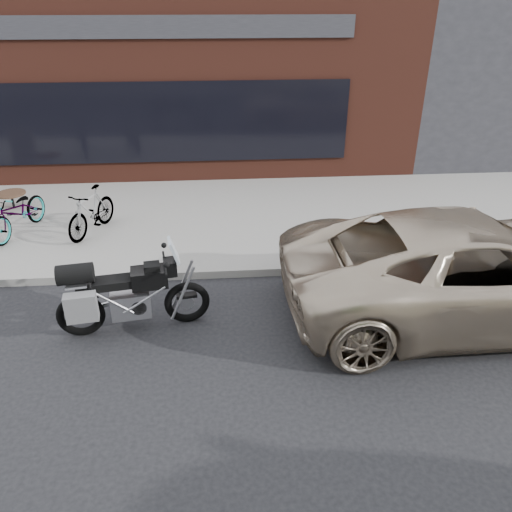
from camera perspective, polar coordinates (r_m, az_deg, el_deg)
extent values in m
plane|color=black|center=(6.00, 0.68, -22.07)|extent=(120.00, 120.00, 0.00)
cube|color=gray|center=(11.76, -2.39, 5.22)|extent=(44.00, 6.00, 0.15)
cube|color=#59281C|center=(18.07, -10.30, 19.99)|extent=(14.00, 10.00, 4.50)
cube|color=black|center=(13.24, -11.89, 14.66)|extent=(10.00, 0.08, 2.00)
cube|color=#29282E|center=(12.94, -12.91, 24.16)|extent=(10.00, 0.08, 0.50)
torus|color=black|center=(7.91, -19.38, -6.41)|extent=(0.71, 0.22, 0.71)
torus|color=black|center=(7.84, -7.88, -5.25)|extent=(0.71, 0.22, 0.71)
cube|color=#B7B7BC|center=(7.79, -14.11, -5.32)|extent=(0.62, 0.40, 0.40)
cube|color=black|center=(7.56, -12.09, -2.40)|extent=(0.57, 0.41, 0.27)
cube|color=black|center=(7.59, -16.04, -2.95)|extent=(0.62, 0.38, 0.13)
cube|color=black|center=(7.68, -18.69, -3.76)|extent=(0.35, 0.28, 0.15)
cube|color=black|center=(7.49, -9.79, -1.24)|extent=(0.22, 0.28, 0.23)
cube|color=silver|center=(7.37, -9.39, 0.61)|extent=(0.20, 0.33, 0.35)
cylinder|color=black|center=(7.46, -10.40, -0.81)|extent=(0.14, 0.73, 0.03)
cube|color=#B7B7BC|center=(7.62, -19.79, -2.91)|extent=(0.34, 0.36, 0.03)
cube|color=slate|center=(7.51, -19.34, -5.58)|extent=(0.47, 0.25, 0.42)
cylinder|color=black|center=(7.55, -19.97, -1.94)|extent=(0.54, 0.37, 0.29)
cylinder|color=#B7B7BC|center=(8.00, -17.07, -5.41)|extent=(0.59, 0.17, 0.20)
imported|color=#BBA992|center=(8.41, 23.46, -1.30)|extent=(5.93, 2.80, 1.64)
imported|color=gray|center=(11.37, -25.54, 4.54)|extent=(1.09, 1.87, 0.93)
imported|color=gray|center=(10.82, -18.33, 4.88)|extent=(1.02, 1.63, 0.95)
cylinder|color=black|center=(12.95, -26.05, 5.67)|extent=(0.06, 0.06, 0.33)
cylinder|color=#493122|center=(12.89, -26.22, 6.43)|extent=(0.65, 0.65, 0.04)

